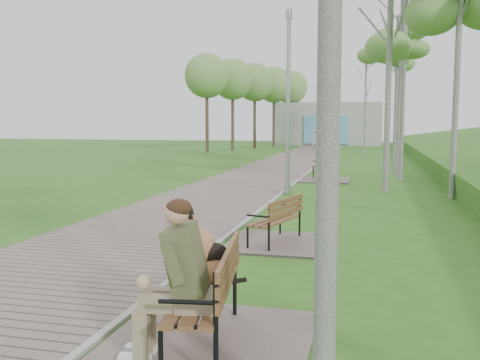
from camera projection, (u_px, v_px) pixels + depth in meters
name	position (u px, v px, depth m)	size (l,w,h in m)	color
walkway	(267.00, 172.00, 23.20)	(3.50, 67.00, 0.04)	#705F5A
kerb	(307.00, 173.00, 22.78)	(0.10, 67.00, 0.05)	#999993
building_north	(328.00, 124.00, 51.37)	(10.00, 5.20, 4.00)	#9E9E99
bench_main	(195.00, 298.00, 5.21)	(2.02, 2.24, 1.76)	#705F5A
bench_second	(275.00, 233.00, 9.70)	(1.74, 1.93, 1.07)	#705F5A
bench_third	(323.00, 175.00, 20.16)	(1.91, 2.12, 1.17)	#705F5A
lamp_post_second	(288.00, 110.00, 16.14)	(0.21, 0.21, 5.52)	#999BA1
lamp_post_third	(334.00, 117.00, 35.46)	(0.21, 0.21, 5.45)	#999BA1
pedestrian_near	(315.00, 141.00, 37.32)	(0.62, 0.41, 1.71)	beige
pedestrian_far	(324.00, 137.00, 45.36)	(0.93, 0.72, 1.91)	gray
birch_mid_c	(405.00, 21.00, 19.42)	(2.50, 2.50, 7.47)	silver
birch_far_b	(398.00, 45.00, 22.41)	(2.24, 2.24, 6.92)	silver
birch_far_c	(400.00, 51.00, 38.27)	(2.33, 2.33, 9.20)	silver
birch_distant_a	(366.00, 65.00, 34.24)	(2.23, 2.23, 7.41)	silver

